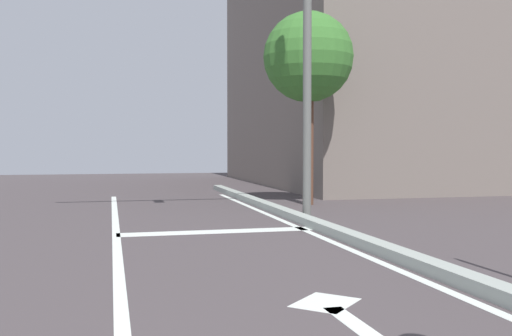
% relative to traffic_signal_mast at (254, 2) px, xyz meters
% --- Properties ---
extents(lane_line_center, '(0.12, 20.00, 0.01)m').
position_rel_traffic_signal_mast_xyz_m(lane_line_center, '(-2.50, -4.41, -3.98)').
color(lane_line_center, silver).
rests_on(lane_line_center, ground).
extents(lane_line_curbside, '(0.12, 20.00, 0.01)m').
position_rel_traffic_signal_mast_xyz_m(lane_line_curbside, '(0.42, -4.41, -3.98)').
color(lane_line_curbside, silver).
rests_on(lane_line_curbside, ground).
extents(stop_bar, '(3.07, 0.40, 0.01)m').
position_rel_traffic_signal_mast_xyz_m(stop_bar, '(-0.97, -1.50, -3.98)').
color(stop_bar, silver).
rests_on(stop_bar, ground).
extents(lane_arrow_stem, '(0.16, 1.40, 0.01)m').
position_rel_traffic_signal_mast_xyz_m(lane_arrow_stem, '(-0.81, -6.70, -3.98)').
color(lane_arrow_stem, silver).
rests_on(lane_arrow_stem, ground).
extents(lane_arrow_head, '(0.71, 0.71, 0.01)m').
position_rel_traffic_signal_mast_xyz_m(lane_arrow_head, '(-0.81, -5.85, -3.98)').
color(lane_arrow_head, silver).
rests_on(lane_arrow_head, ground).
extents(curb_strip, '(0.24, 24.00, 0.14)m').
position_rel_traffic_signal_mast_xyz_m(curb_strip, '(0.67, -4.41, -3.91)').
color(curb_strip, '#9BA39A').
rests_on(curb_strip, ground).
extents(traffic_signal_mast, '(4.92, 0.34, 5.97)m').
position_rel_traffic_signal_mast_xyz_m(traffic_signal_mast, '(0.00, 0.00, 0.00)').
color(traffic_signal_mast, '#5E605B').
rests_on(traffic_signal_mast, ground).
extents(roadside_tree, '(2.07, 2.07, 4.43)m').
position_rel_traffic_signal_mast_xyz_m(roadside_tree, '(1.85, 2.31, -0.63)').
color(roadside_tree, brown).
rests_on(roadside_tree, ground).
extents(building_block, '(13.07, 12.31, 8.25)m').
position_rel_traffic_signal_mast_xyz_m(building_block, '(9.10, 9.39, 0.14)').
color(building_block, '#6E645C').
rests_on(building_block, ground).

